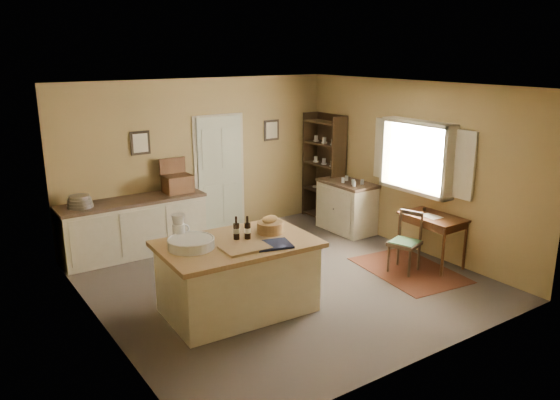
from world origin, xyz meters
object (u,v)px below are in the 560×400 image
Objects in this scene: desk_chair at (405,244)px; right_cabinet at (347,206)px; writing_desk at (433,222)px; sideboard at (134,225)px; work_island at (237,275)px; shelving_unit at (326,167)px.

desk_chair is 0.80× the size of right_cabinet.
writing_desk is 0.60m from desk_chair.
sideboard is 3.68m from right_cabinet.
desk_chair is at bearing -105.99° from right_cabinet.
work_island reaches higher than desk_chair.
shelving_unit is (3.69, -0.21, 0.52)m from sideboard.
sideboard is 4.61m from writing_desk.
work_island is 2.07× the size of writing_desk.
desk_chair is at bearing -3.43° from work_island.
work_island reaches higher than writing_desk.
desk_chair is at bearing -104.44° from shelving_unit.
work_island is at bearing 174.29° from writing_desk.
right_cabinet is at bearing -16.00° from sideboard.
shelving_unit is at bearing 56.81° from desk_chair.
sideboard is at bearing 140.23° from writing_desk.
writing_desk is 1.08× the size of desk_chair.
writing_desk is 1.94m from right_cabinet.
sideboard is at bearing 164.00° from right_cabinet.
writing_desk is (3.54, -2.95, 0.19)m from sideboard.
desk_chair is 0.43× the size of shelving_unit.
right_cabinet reaches higher than desk_chair.
writing_desk is 2.76m from shelving_unit.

